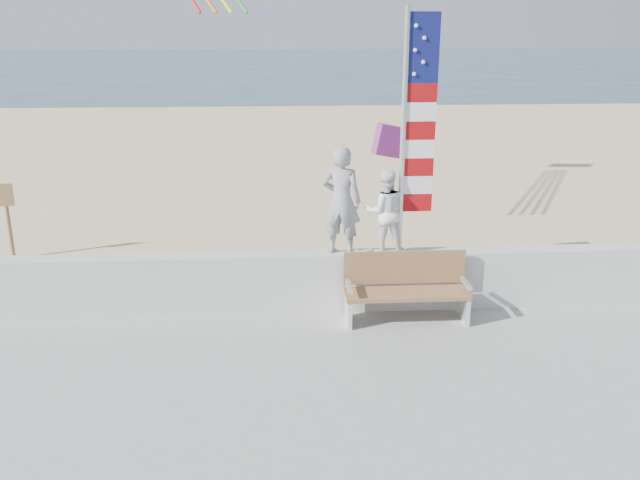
# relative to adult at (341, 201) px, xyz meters

# --- Properties ---
(ground) EXTENTS (220.00, 220.00, 0.00)m
(ground) POSITION_rel_adult_xyz_m (-0.53, -2.00, -1.88)
(ground) COLOR #2A4554
(ground) RESTS_ON ground
(sand) EXTENTS (90.00, 40.00, 0.08)m
(sand) POSITION_rel_adult_xyz_m (-0.53, 7.00, -1.84)
(sand) COLOR #CABA87
(sand) RESTS_ON ground
(seawall) EXTENTS (30.00, 0.35, 0.90)m
(seawall) POSITION_rel_adult_xyz_m (-0.53, 0.00, -1.25)
(seawall) COLOR beige
(seawall) RESTS_ON boardwalk
(adult) EXTENTS (0.68, 0.56, 1.61)m
(adult) POSITION_rel_adult_xyz_m (0.00, 0.00, 0.00)
(adult) COLOR gray
(adult) RESTS_ON seawall
(child) EXTENTS (0.63, 0.51, 1.26)m
(child) POSITION_rel_adult_xyz_m (0.64, 0.00, -0.17)
(child) COLOR white
(child) RESTS_ON seawall
(bench) EXTENTS (1.80, 0.57, 1.00)m
(bench) POSITION_rel_adult_xyz_m (0.91, -0.45, -1.19)
(bench) COLOR #936740
(bench) RESTS_ON boardwalk
(flag) EXTENTS (0.50, 0.08, 3.50)m
(flag) POSITION_rel_adult_xyz_m (1.00, -0.00, 1.11)
(flag) COLOR silver
(flag) RESTS_ON seawall
(parafoil_kite) EXTENTS (1.02, 0.45, 0.68)m
(parafoil_kite) POSITION_rel_adult_xyz_m (1.17, 1.60, 0.55)
(parafoil_kite) COLOR red
(parafoil_kite) RESTS_ON ground
(sign) EXTENTS (0.32, 0.07, 1.46)m
(sign) POSITION_rel_adult_xyz_m (-5.97, 2.94, -0.94)
(sign) COLOR #8B6442
(sign) RESTS_ON sand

